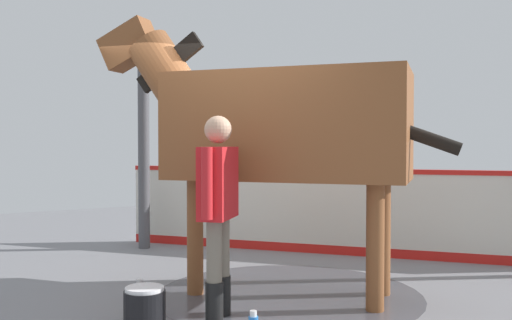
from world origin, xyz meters
The scene contains 8 objects.
ground_plane centered at (0.00, 0.00, -0.01)m, with size 16.00×16.00×0.02m, color gray.
wet_patch centered at (-0.28, -0.19, 0.00)m, with size 2.61×2.61×0.00m, color #4C4C54.
barrier_wall centered at (1.10, -1.81, 0.53)m, with size 4.54×3.90×1.15m.
roof_post_near centered at (2.77, 0.20, 1.57)m, with size 0.16×0.16×3.14m, color #4C4C51.
horse centered at (-0.19, -0.11, 1.65)m, with size 2.93×2.59×2.80m.
handler centered at (-0.62, 0.75, 0.99)m, with size 0.52×0.50×1.71m.
wash_bucket centered at (-0.50, 1.35, 0.16)m, with size 0.34×0.34×0.32m.
bottle_shampoo centered at (0.01, 1.22, 0.12)m, with size 0.07×0.07×0.26m.
Camera 1 is at (-4.82, 2.87, 1.47)m, focal length 39.48 mm.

